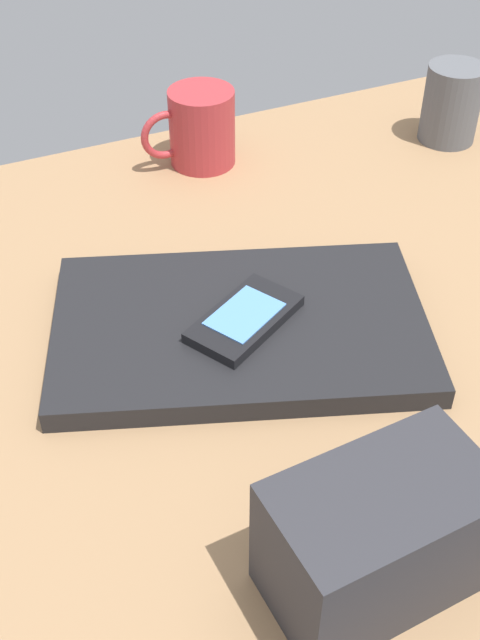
{
  "coord_description": "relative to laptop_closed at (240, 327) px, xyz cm",
  "views": [
    {
      "loc": [
        27.42,
        52.19,
        53.8
      ],
      "look_at": [
        4.41,
        1.04,
        5.0
      ],
      "focal_mm": 44.98,
      "sensor_mm": 36.0,
      "label": 1
    }
  ],
  "objects": [
    {
      "name": "desk_organizer",
      "position": [
        2.19,
        27.06,
        4.04
      ],
      "size": [
        15.15,
        9.47,
        10.28
      ],
      "primitive_type": "cube",
      "rotation": [
        0.0,
        0.0,
        0.06
      ],
      "color": "#2D2D33",
      "rests_on": "desk_surface"
    },
    {
      "name": "laptop_closed",
      "position": [
        0.0,
        0.0,
        0.0
      ],
      "size": [
        39.87,
        31.93,
        2.2
      ],
      "primitive_type": "cube",
      "rotation": [
        0.0,
        0.0,
        -0.34
      ],
      "color": "black",
      "rests_on": "desk_surface"
    },
    {
      "name": "desk_surface",
      "position": [
        -4.41,
        -1.04,
        -2.6
      ],
      "size": [
        120.0,
        80.0,
        3.0
      ],
      "primitive_type": "cube",
      "color": "#9E7751",
      "rests_on": "ground"
    },
    {
      "name": "cell_phone_on_laptop",
      "position": [
        -0.11,
        0.79,
        1.67
      ],
      "size": [
        12.48,
        10.52,
        1.2
      ],
      "color": "black",
      "rests_on": "laptop_closed"
    },
    {
      "name": "pen_cup",
      "position": [
        -40.27,
        -24.09,
        3.81
      ],
      "size": [
        7.24,
        7.24,
        9.82
      ],
      "primitive_type": "cylinder",
      "color": "#595B60",
      "rests_on": "desk_surface"
    },
    {
      "name": "coffee_mug",
      "position": [
        -8.92,
        -31.6,
        3.58
      ],
      "size": [
        11.49,
        8.03,
        9.35
      ],
      "color": "#B23338",
      "rests_on": "desk_surface"
    }
  ]
}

